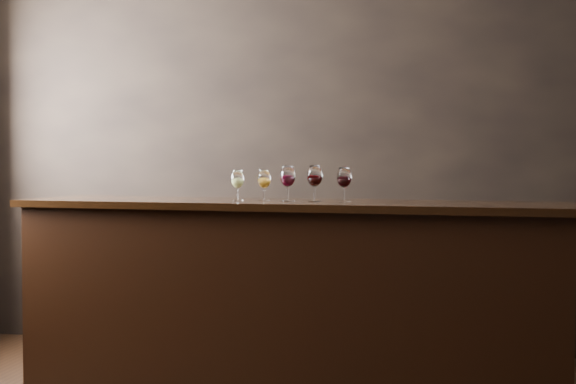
% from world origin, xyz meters
% --- Properties ---
extents(room_shell, '(5.02, 4.52, 2.81)m').
position_xyz_m(room_shell, '(-0.23, 0.11, 1.81)').
color(room_shell, black).
rests_on(room_shell, ground).
extents(bar_counter, '(3.05, 0.99, 1.05)m').
position_xyz_m(bar_counter, '(0.01, 1.07, 0.52)').
color(bar_counter, black).
rests_on(bar_counter, ground).
extents(bar_top, '(3.16, 1.08, 0.04)m').
position_xyz_m(bar_top, '(0.01, 1.07, 1.07)').
color(bar_top, black).
rests_on(bar_top, bar_counter).
extents(back_bar_shelf, '(2.60, 0.40, 0.94)m').
position_xyz_m(back_bar_shelf, '(-0.50, 2.03, 0.47)').
color(back_bar_shelf, black).
rests_on(back_bar_shelf, ground).
extents(glass_white, '(0.07, 0.07, 0.17)m').
position_xyz_m(glass_white, '(-0.28, 1.09, 1.20)').
color(glass_white, white).
rests_on(glass_white, bar_top).
extents(glass_amber, '(0.07, 0.07, 0.17)m').
position_xyz_m(glass_amber, '(-0.13, 1.09, 1.21)').
color(glass_amber, white).
rests_on(glass_amber, bar_top).
extents(glass_red_a, '(0.08, 0.08, 0.20)m').
position_xyz_m(glass_red_a, '(0.02, 1.05, 1.22)').
color(glass_red_a, white).
rests_on(glass_red_a, bar_top).
extents(glass_red_b, '(0.09, 0.09, 0.20)m').
position_xyz_m(glass_red_b, '(0.17, 1.06, 1.22)').
color(glass_red_b, white).
rests_on(glass_red_b, bar_top).
extents(glass_red_c, '(0.08, 0.08, 0.19)m').
position_xyz_m(glass_red_c, '(0.33, 1.07, 1.22)').
color(glass_red_c, white).
rests_on(glass_red_c, bar_top).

